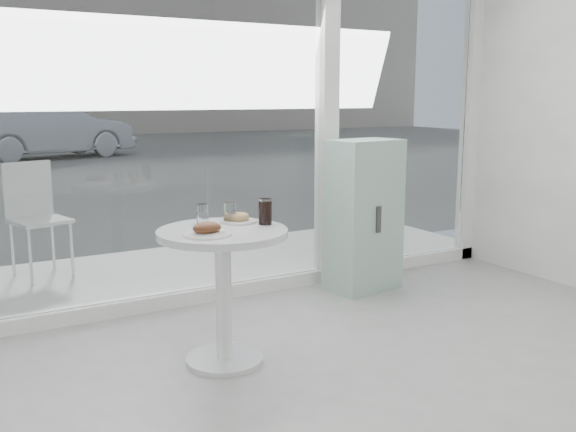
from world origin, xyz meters
TOP-DOWN VIEW (x-y plane):
  - storefront at (0.07, 3.00)m, footprint 5.00×0.14m
  - main_table at (-0.50, 1.90)m, footprint 0.72×0.72m
  - patio_deck at (0.00, 3.80)m, footprint 5.60×1.60m
  - street at (0.00, 16.00)m, footprint 40.00×24.00m
  - mint_cabinet at (1.03, 2.67)m, footprint 0.58×0.43m
  - patio_chair at (-1.13, 4.16)m, footprint 0.49×0.49m
  - car_silver at (0.80, 15.10)m, footprint 4.38×2.69m
  - plate_fritter at (-0.63, 1.80)m, footprint 0.25×0.25m
  - plate_donut at (-0.34, 2.04)m, footprint 0.22×0.22m
  - water_tumbler_a at (-0.52, 2.12)m, footprint 0.07×0.07m
  - water_tumbler_b at (-0.39, 2.05)m, footprint 0.07×0.07m
  - cola_glass at (-0.23, 1.91)m, footprint 0.08×0.08m

SIDE VIEW (x-z plane):
  - street at x=0.00m, z-range 0.00..0.00m
  - patio_deck at x=0.00m, z-range 0.00..0.05m
  - main_table at x=-0.50m, z-range 0.17..0.94m
  - patio_chair at x=-1.13m, z-range 0.11..1.03m
  - mint_cabinet at x=1.03m, z-range 0.00..1.17m
  - car_silver at x=0.80m, z-range 0.00..1.36m
  - plate_donut at x=-0.34m, z-range 0.76..0.82m
  - plate_fritter at x=-0.63m, z-range 0.76..0.83m
  - water_tumbler_a at x=-0.52m, z-range 0.76..0.88m
  - water_tumbler_b at x=-0.39m, z-range 0.76..0.88m
  - cola_glass at x=-0.23m, z-range 0.77..0.91m
  - storefront at x=0.07m, z-range 0.21..3.21m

